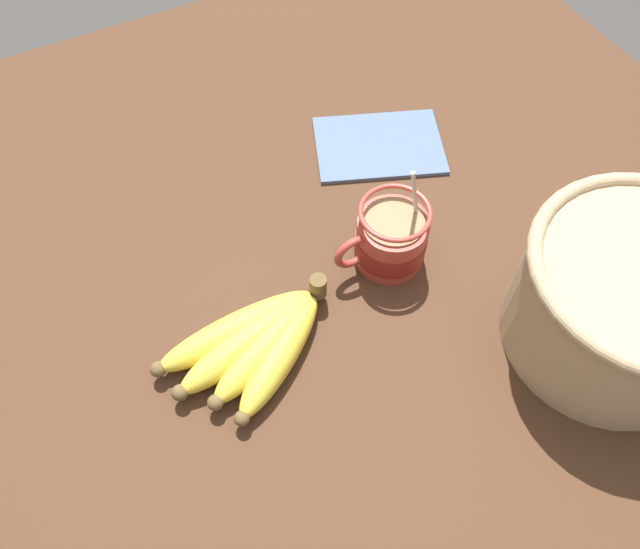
% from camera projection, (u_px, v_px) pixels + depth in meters
% --- Properties ---
extents(table, '(1.27, 1.27, 0.03)m').
position_uv_depth(table, '(328.00, 312.00, 0.75)').
color(table, '#422819').
rests_on(table, ground).
extents(coffee_mug, '(0.12, 0.09, 0.15)m').
position_uv_depth(coffee_mug, '(390.00, 239.00, 0.74)').
color(coffee_mug, '#B23D33').
rests_on(coffee_mug, table).
extents(banana_bunch, '(0.22, 0.14, 0.04)m').
position_uv_depth(banana_bunch, '(256.00, 343.00, 0.69)').
color(banana_bunch, brown).
rests_on(banana_bunch, table).
extents(woven_basket, '(0.24, 0.24, 0.15)m').
position_uv_depth(woven_basket, '(627.00, 300.00, 0.65)').
color(woven_basket, tan).
rests_on(woven_basket, table).
extents(napkin, '(0.21, 0.18, 0.01)m').
position_uv_depth(napkin, '(379.00, 145.00, 0.87)').
color(napkin, slate).
rests_on(napkin, table).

